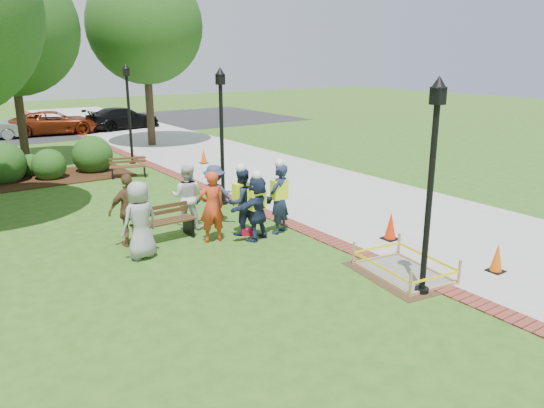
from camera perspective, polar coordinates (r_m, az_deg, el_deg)
ground at (r=12.43m, az=1.28°, el=-6.04°), size 100.00×100.00×0.00m
sidewalk at (r=23.10m, az=-3.34°, el=4.26°), size 6.00×60.00×0.02m
brick_edging at (r=21.62m, az=-10.71°, el=3.22°), size 0.50×60.00×0.03m
mulch_bed at (r=22.13m, az=-24.16°, el=2.40°), size 7.00×3.00×0.05m
parking_lot at (r=37.23m, az=-24.26°, el=7.30°), size 36.00×12.00×0.01m
wet_concrete_pad at (r=11.92m, az=14.01°, el=-6.31°), size 2.00×2.51×0.55m
bench_near at (r=13.90m, az=-11.57°, el=-2.74°), size 1.63×0.58×0.88m
bench_far at (r=21.39m, az=-15.18°, el=3.43°), size 1.47×0.87×0.75m
cone_front at (r=12.64m, az=23.05°, el=-5.42°), size 0.34×0.34×0.67m
cone_back at (r=13.95m, az=12.64°, el=-2.40°), size 0.38×0.38×0.74m
cone_far at (r=23.42m, az=-7.36°, el=5.12°), size 0.35×0.35×0.68m
toolbox at (r=14.08m, az=-2.54°, el=-2.98°), size 0.42×0.34×0.19m
lamp_near at (r=10.47m, az=16.79°, el=3.30°), size 0.28×0.28×4.26m
lamp_mid at (r=16.56m, az=-5.46°, el=8.30°), size 0.28×0.28×4.26m
lamp_far at (r=23.82m, az=-15.17°, el=10.11°), size 0.28×0.28×4.26m
tree_back at (r=24.96m, az=-26.41°, el=16.58°), size 5.48×5.48×8.39m
tree_right at (r=28.49m, az=-13.52°, el=18.11°), size 5.72×5.72×8.85m
shrub_b at (r=22.27m, az=-26.72°, el=2.11°), size 1.64×1.64×1.64m
shrub_c at (r=22.10m, az=-22.70°, el=2.49°), size 1.27×1.27×1.27m
shrub_d at (r=22.89m, az=-18.58°, el=3.32°), size 1.59×1.59×1.59m
shrub_e at (r=22.98m, az=-24.43°, el=2.77°), size 0.94×0.94×0.94m
casual_person_a at (r=12.65m, az=-14.02°, el=-1.70°), size 0.66×0.50×1.84m
casual_person_b at (r=13.45m, az=-6.51°, el=-0.31°), size 0.64×0.46×1.83m
casual_person_c at (r=14.59m, az=-9.11°, el=0.77°), size 0.67×0.65×1.78m
casual_person_d at (r=13.55m, az=-15.05°, el=-0.64°), size 0.60×0.39×1.83m
casual_person_e at (r=14.85m, az=-6.17°, el=0.97°), size 0.63×0.62×1.69m
hivis_worker_a at (r=13.51m, az=-1.62°, el=-0.17°), size 0.61×0.48×1.82m
hivis_worker_b at (r=14.00m, az=0.78°, el=0.78°), size 0.70×0.60×2.02m
hivis_worker_c at (r=13.94m, az=-3.32°, el=0.48°), size 0.59×0.41×1.91m
parked_car_c at (r=34.56m, az=-22.21°, el=6.96°), size 2.72×4.88×1.51m
parked_car_d at (r=35.67m, az=-15.65°, el=7.79°), size 2.66×4.83×1.49m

